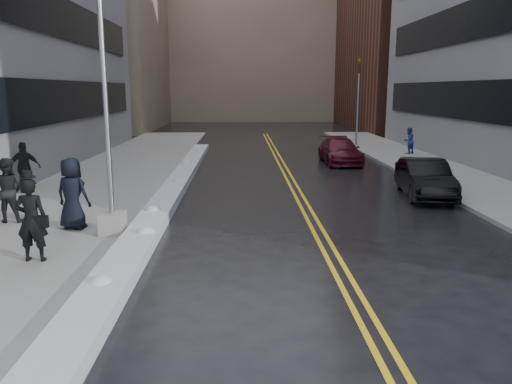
{
  "coord_description": "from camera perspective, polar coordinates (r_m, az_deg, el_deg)",
  "views": [
    {
      "loc": [
        0.25,
        -11.4,
        4.07
      ],
      "look_at": [
        0.66,
        2.01,
        1.3
      ],
      "focal_mm": 35.0,
      "sensor_mm": 36.0,
      "label": 1
    }
  ],
  "objects": [
    {
      "name": "pedestrian_d",
      "position": [
        21.15,
        -24.92,
        2.58
      ],
      "size": [
        1.2,
        0.65,
        1.95
      ],
      "primitive_type": "imported",
      "rotation": [
        0.0,
        0.0,
        3.3
      ],
      "color": "black",
      "rests_on": "sidewalk_west"
    },
    {
      "name": "ground",
      "position": [
        12.11,
        -2.85,
        -8.0
      ],
      "size": [
        160.0,
        160.0,
        0.0
      ],
      "primitive_type": "plane",
      "color": "black",
      "rests_on": "ground"
    },
    {
      "name": "sidewalk_west",
      "position": [
        22.58,
        -17.12,
        0.96
      ],
      "size": [
        5.5,
        50.0,
        0.15
      ],
      "primitive_type": "cube",
      "color": "gray",
      "rests_on": "ground"
    },
    {
      "name": "car_black",
      "position": [
        20.14,
        18.73,
        1.49
      ],
      "size": [
        2.07,
        4.56,
        1.45
      ],
      "primitive_type": "imported",
      "rotation": [
        0.0,
        0.0,
        -0.12
      ],
      "color": "black",
      "rests_on": "ground"
    },
    {
      "name": "snow_ridge",
      "position": [
        19.97,
        -9.47,
        0.25
      ],
      "size": [
        0.9,
        30.0,
        0.34
      ],
      "primitive_type": "cube",
      "color": "silver",
      "rests_on": "ground"
    },
    {
      "name": "pedestrian_east",
      "position": [
        32.37,
        17.04,
        5.64
      ],
      "size": [
        0.99,
        0.94,
        1.61
      ],
      "primitive_type": "imported",
      "rotation": [
        0.0,
        0.0,
        3.73
      ],
      "color": "navy",
      "rests_on": "sidewalk_east"
    },
    {
      "name": "sidewalk_east",
      "position": [
        23.85,
        22.43,
        1.14
      ],
      "size": [
        4.0,
        50.0,
        0.15
      ],
      "primitive_type": "cube",
      "color": "gray",
      "rests_on": "ground"
    },
    {
      "name": "lane_line_right",
      "position": [
        21.91,
        4.58,
        0.94
      ],
      "size": [
        0.12,
        50.0,
        0.01
      ],
      "primitive_type": "cube",
      "color": "gold",
      "rests_on": "ground"
    },
    {
      "name": "car_maroon",
      "position": [
        28.35,
        9.59,
        4.66
      ],
      "size": [
        1.96,
        4.77,
        1.38
      ],
      "primitive_type": "imported",
      "rotation": [
        0.0,
        0.0,
        0.01
      ],
      "color": "#470B1B",
      "rests_on": "ground"
    },
    {
      "name": "building_west_far",
      "position": [
        57.81,
        -18.26,
        16.0
      ],
      "size": [
        14.0,
        22.0,
        18.0
      ],
      "primitive_type": "cube",
      "color": "gray",
      "rests_on": "ground"
    },
    {
      "name": "building_far",
      "position": [
        71.76,
        -0.34,
        17.22
      ],
      "size": [
        36.0,
        16.0,
        22.0
      ],
      "primitive_type": "cube",
      "color": "gray",
      "rests_on": "ground"
    },
    {
      "name": "lane_line_left",
      "position": [
        21.88,
        3.8,
        0.93
      ],
      "size": [
        0.12,
        50.0,
        0.01
      ],
      "primitive_type": "cube",
      "color": "gold",
      "rests_on": "ground"
    },
    {
      "name": "traffic_signal",
      "position": [
        36.35,
        11.58,
        10.39
      ],
      "size": [
        0.16,
        0.2,
        6.0
      ],
      "color": "gray",
      "rests_on": "sidewalk_east"
    },
    {
      "name": "pedestrian_b",
      "position": [
        16.61,
        -26.51,
        0.2
      ],
      "size": [
        0.95,
        0.74,
        1.94
      ],
      "primitive_type": "imported",
      "rotation": [
        0.0,
        0.0,
        3.15
      ],
      "color": "black",
      "rests_on": "sidewalk_west"
    },
    {
      "name": "pedestrian_fedora",
      "position": [
        12.57,
        -24.27,
        -2.92
      ],
      "size": [
        0.72,
        0.48,
        1.96
      ],
      "primitive_type": "imported",
      "rotation": [
        0.0,
        0.0,
        3.13
      ],
      "color": "black",
      "rests_on": "sidewalk_west"
    },
    {
      "name": "pedestrian_c",
      "position": [
        15.04,
        -20.26,
        -0.17
      ],
      "size": [
        1.15,
        0.92,
        2.04
      ],
      "primitive_type": "imported",
      "rotation": [
        0.0,
        0.0,
        2.83
      ],
      "color": "black",
      "rests_on": "sidewalk_west"
    },
    {
      "name": "fire_hydrant",
      "position": [
        23.38,
        20.28,
        2.28
      ],
      "size": [
        0.26,
        0.26,
        0.73
      ],
      "color": "maroon",
      "rests_on": "sidewalk_east"
    },
    {
      "name": "lamppost",
      "position": [
        13.95,
        -16.53,
        4.86
      ],
      "size": [
        0.65,
        0.65,
        7.62
      ],
      "color": "gray",
      "rests_on": "sidewalk_west"
    }
  ]
}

